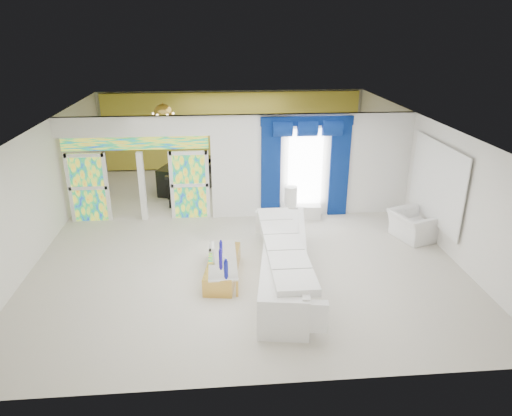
{
  "coord_description": "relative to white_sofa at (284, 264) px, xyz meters",
  "views": [
    {
      "loc": [
        -0.61,
        -11.76,
        5.3
      ],
      "look_at": [
        0.3,
        -1.2,
        1.1
      ],
      "focal_mm": 32.56,
      "sensor_mm": 36.0,
      "label": 1
    }
  ],
  "objects": [
    {
      "name": "armchair",
      "position": [
        3.7,
        1.87,
        -0.05
      ],
      "size": [
        1.28,
        1.38,
        0.73
      ],
      "primitive_type": "imported",
      "rotation": [
        0.0,
        0.0,
        1.88
      ],
      "color": "silver",
      "rests_on": "ground"
    },
    {
      "name": "grand_piano",
      "position": [
        -2.46,
        6.22,
        0.04
      ],
      "size": [
        1.9,
        2.16,
        0.91
      ],
      "primitive_type": "cube",
      "rotation": [
        0.0,
        0.0,
        -0.34
      ],
      "color": "black",
      "rests_on": "ground"
    },
    {
      "name": "console_table",
      "position": [
        0.99,
        3.53,
        -0.22
      ],
      "size": [
        1.2,
        0.5,
        0.39
      ],
      "primitive_type": "cube",
      "rotation": [
        0.0,
        0.0,
        -0.12
      ],
      "color": "silver",
      "rests_on": "ground"
    },
    {
      "name": "tv_console",
      "position": [
        -5.25,
        5.5,
        -0.01
      ],
      "size": [
        0.63,
        0.59,
        0.81
      ],
      "primitive_type": "cube",
      "rotation": [
        0.0,
        0.0,
        -0.16
      ],
      "color": "tan",
      "rests_on": "ground"
    },
    {
      "name": "gold_curtains",
      "position": [
        -0.79,
        8.73,
        1.08
      ],
      "size": [
        9.7,
        0.12,
        2.9
      ],
      "primitive_type": "cube",
      "color": "gold",
      "rests_on": "ground"
    },
    {
      "name": "stained_panel_right",
      "position": [
        -2.21,
        3.83,
        0.58
      ],
      "size": [
        0.95,
        0.04,
        2.0
      ],
      "primitive_type": "cube",
      "color": "#994C3F",
      "rests_on": "ground"
    },
    {
      "name": "dividing_wall",
      "position": [
        1.36,
        3.83,
        1.08
      ],
      "size": [
        5.7,
        0.18,
        3.0
      ],
      "primitive_type": "cube",
      "color": "white",
      "rests_on": "ground"
    },
    {
      "name": "piano_bench",
      "position": [
        -2.46,
        4.62,
        -0.27
      ],
      "size": [
        0.94,
        0.61,
        0.29
      ],
      "primitive_type": "cube",
      "rotation": [
        0.0,
        0.0,
        -0.34
      ],
      "color": "black",
      "rests_on": "ground"
    },
    {
      "name": "blue_drape_right",
      "position": [
        2.11,
        3.7,
        0.98
      ],
      "size": [
        0.55,
        0.1,
        2.8
      ],
      "primitive_type": "cube",
      "color": "#031348",
      "rests_on": "ground"
    },
    {
      "name": "chandelier",
      "position": [
        -3.09,
        6.23,
        2.23
      ],
      "size": [
        0.6,
        0.6,
        0.6
      ],
      "primitive_type": "sphere",
      "color": "gold",
      "rests_on": "ceiling"
    },
    {
      "name": "blue_drape_left",
      "position": [
        0.11,
        3.7,
        0.98
      ],
      "size": [
        0.55,
        0.1,
        2.8
      ],
      "primitive_type": "cube",
      "color": "#031348",
      "rests_on": "ground"
    },
    {
      "name": "stained_transom",
      "position": [
        -3.64,
        3.83,
        1.83
      ],
      "size": [
        4.0,
        0.05,
        0.35
      ],
      "primitive_type": "cube",
      "color": "#994C3F",
      "rests_on": "dividing_header"
    },
    {
      "name": "stained_panel_left",
      "position": [
        -5.06,
        3.83,
        0.58
      ],
      "size": [
        0.95,
        0.04,
        2.0
      ],
      "primitive_type": "cube",
      "color": "#994C3F",
      "rests_on": "ground"
    },
    {
      "name": "coffee_table",
      "position": [
        -1.35,
        0.3,
        -0.21
      ],
      "size": [
        0.89,
        1.93,
        0.41
      ],
      "primitive_type": "cube",
      "rotation": [
        0.0,
        0.0,
        -0.15
      ],
      "color": "gold",
      "rests_on": "ground"
    },
    {
      "name": "white_sofa",
      "position": [
        0.0,
        0.0,
        0.0
      ],
      "size": [
        1.58,
        4.45,
        0.83
      ],
      "primitive_type": "cube",
      "rotation": [
        0.0,
        0.0,
        -0.15
      ],
      "color": "silver",
      "rests_on": "ground"
    },
    {
      "name": "wall_mirror",
      "position": [
        4.15,
        1.83,
        1.13
      ],
      "size": [
        0.04,
        2.7,
        1.9
      ],
      "primitive_type": "cube",
      "color": "white",
      "rests_on": "ground"
    },
    {
      "name": "floor",
      "position": [
        -0.79,
        2.83,
        -0.42
      ],
      "size": [
        12.0,
        12.0,
        0.0
      ],
      "primitive_type": "plane",
      "color": "#B7AF9E",
      "rests_on": "ground"
    },
    {
      "name": "blue_pelmet",
      "position": [
        1.11,
        3.7,
        2.4
      ],
      "size": [
        2.6,
        0.12,
        0.25
      ],
      "primitive_type": "cube",
      "color": "#031348",
      "rests_on": "dividing_wall"
    },
    {
      "name": "table_lamp",
      "position": [
        0.69,
        3.53,
        0.26
      ],
      "size": [
        0.36,
        0.36,
        0.58
      ],
      "primitive_type": "cylinder",
      "color": "silver",
      "rests_on": "console_table"
    },
    {
      "name": "decanters",
      "position": [
        -1.34,
        0.2,
        0.09
      ],
      "size": [
        0.19,
        1.13,
        0.24
      ],
      "color": "#1F148F",
      "rests_on": "coffee_table"
    },
    {
      "name": "dividing_header",
      "position": [
        -3.64,
        3.83,
        2.31
      ],
      "size": [
        4.3,
        0.18,
        0.55
      ],
      "primitive_type": "cube",
      "color": "white",
      "rests_on": "dividing_wall"
    },
    {
      "name": "window_pane",
      "position": [
        1.11,
        3.73,
        1.03
      ],
      "size": [
        1.0,
        0.02,
        2.3
      ],
      "primitive_type": "cube",
      "color": "white",
      "rests_on": "dividing_wall"
    }
  ]
}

